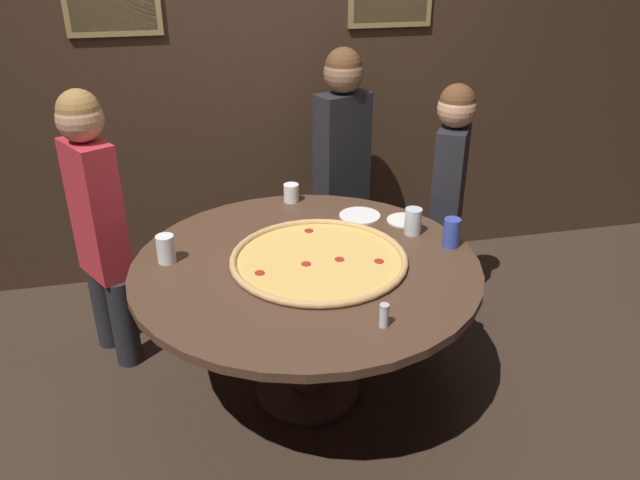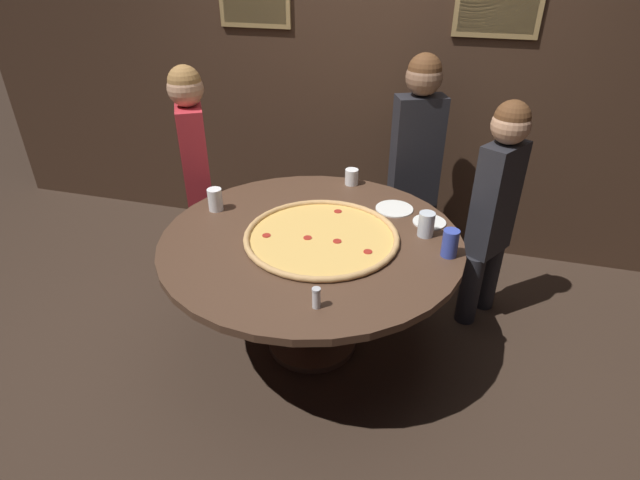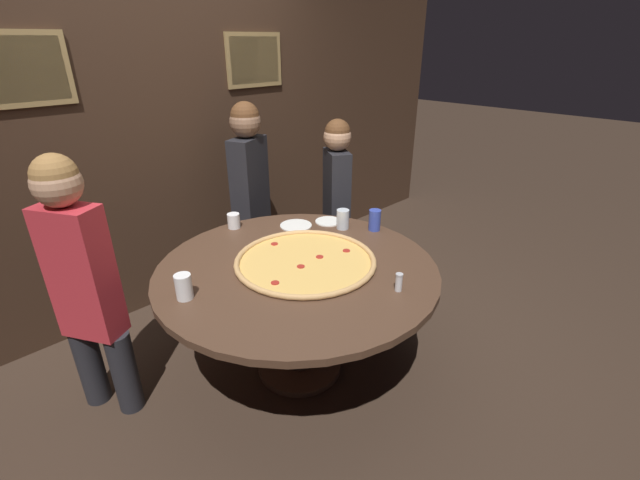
% 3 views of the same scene
% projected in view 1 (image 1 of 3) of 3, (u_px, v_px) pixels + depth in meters
% --- Properties ---
extents(ground_plane, '(24.00, 24.00, 0.00)m').
position_uv_depth(ground_plane, '(307.00, 390.00, 3.17)').
color(ground_plane, '#38281E').
extents(back_wall, '(6.40, 0.08, 2.60)m').
position_uv_depth(back_wall, '(260.00, 73.00, 3.79)').
color(back_wall, '#3D281C').
rests_on(back_wall, ground_plane).
extents(dining_table, '(1.59, 1.59, 0.74)m').
position_uv_depth(dining_table, '(306.00, 287.00, 2.89)').
color(dining_table, '#4C3323').
rests_on(dining_table, ground_plane).
extents(giant_pizza, '(0.81, 0.81, 0.03)m').
position_uv_depth(giant_pizza, '(319.00, 259.00, 2.83)').
color(giant_pizza, '#EAB75B').
rests_on(giant_pizza, dining_table).
extents(drink_cup_near_right, '(0.08, 0.08, 0.14)m').
position_uv_depth(drink_cup_near_right, '(452.00, 233.00, 2.94)').
color(drink_cup_near_right, '#384CB7').
rests_on(drink_cup_near_right, dining_table).
extents(drink_cup_beside_pizza, '(0.08, 0.08, 0.10)m').
position_uv_depth(drink_cup_beside_pizza, '(291.00, 193.00, 3.43)').
color(drink_cup_beside_pizza, white).
rests_on(drink_cup_beside_pizza, dining_table).
extents(drink_cup_far_right, '(0.08, 0.08, 0.13)m').
position_uv_depth(drink_cup_far_right, '(413.00, 221.00, 3.07)').
color(drink_cup_far_right, silver).
rests_on(drink_cup_far_right, dining_table).
extents(drink_cup_far_left, '(0.08, 0.08, 0.13)m').
position_uv_depth(drink_cup_far_left, '(166.00, 249.00, 2.81)').
color(drink_cup_far_left, white).
rests_on(drink_cup_far_left, dining_table).
extents(white_plate_beside_cup, '(0.18, 0.18, 0.01)m').
position_uv_depth(white_plate_beside_cup, '(404.00, 220.00, 3.22)').
color(white_plate_beside_cup, white).
rests_on(white_plate_beside_cup, dining_table).
extents(white_plate_left_side, '(0.22, 0.22, 0.01)m').
position_uv_depth(white_plate_left_side, '(360.00, 216.00, 3.27)').
color(white_plate_left_side, white).
rests_on(white_plate_left_side, dining_table).
extents(condiment_shaker, '(0.04, 0.04, 0.10)m').
position_uv_depth(condiment_shaker, '(384.00, 315.00, 2.36)').
color(condiment_shaker, silver).
rests_on(condiment_shaker, dining_table).
extents(diner_centre_back, '(0.29, 0.36, 1.38)m').
position_uv_depth(diner_centre_back, '(448.00, 190.00, 3.49)').
color(diner_centre_back, '#232328').
rests_on(diner_centre_back, ground_plane).
extents(diner_side_right, '(0.40, 0.28, 1.51)m').
position_uv_depth(diner_side_right, '(342.00, 159.00, 3.73)').
color(diner_side_right, '#232328').
rests_on(diner_side_right, ground_plane).
extents(diner_side_left, '(0.30, 0.38, 1.45)m').
position_uv_depth(diner_side_left, '(97.00, 216.00, 3.08)').
color(diner_side_left, '#232328').
rests_on(diner_side_left, ground_plane).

